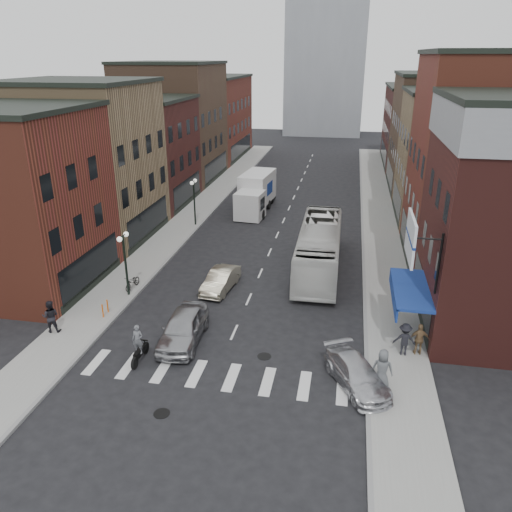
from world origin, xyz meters
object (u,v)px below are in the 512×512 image
(streetlamp_near, at_px, (125,253))
(box_truck, at_px, (255,193))
(ped_left_solo, at_px, (51,316))
(ped_right_c, at_px, (382,369))
(transit_bus, at_px, (319,248))
(billboard_sign, at_px, (412,239))
(sedan_left_near, at_px, (183,328))
(curb_car, at_px, (357,374))
(bike_rack, at_px, (105,308))
(ped_right_a, at_px, (405,339))
(sedan_left_far, at_px, (221,280))
(parked_bicycle, at_px, (133,282))
(ped_right_b, at_px, (419,339))
(streetlamp_far, at_px, (194,194))
(motorcycle_rider, at_px, (139,345))

(streetlamp_near, bearing_deg, box_truck, 77.47)
(ped_left_solo, xyz_separation_m, ped_right_c, (17.11, -1.71, 0.05))
(transit_bus, bearing_deg, billboard_sign, -65.14)
(streetlamp_near, distance_m, sedan_left_near, 6.98)
(curb_car, distance_m, ped_left_solo, 16.13)
(bike_rack, height_order, ped_right_a, ped_right_a)
(sedan_left_near, distance_m, ped_left_solo, 7.19)
(sedan_left_far, xyz_separation_m, parked_bicycle, (-5.48, -1.12, -0.09))
(curb_car, height_order, parked_bicycle, curb_car)
(box_truck, height_order, sedan_left_near, box_truck)
(billboard_sign, bearing_deg, parked_bicycle, 164.78)
(ped_left_solo, distance_m, ped_right_b, 19.09)
(streetlamp_far, distance_m, ped_left_solo, 19.16)
(streetlamp_near, xyz_separation_m, sedan_left_near, (5.02, -4.37, -2.10))
(streetlamp_near, distance_m, ped_right_c, 16.48)
(transit_bus, distance_m, sedan_left_near, 12.50)
(billboard_sign, distance_m, box_truck, 26.12)
(parked_bicycle, bearing_deg, billboard_sign, -8.66)
(curb_car, relative_size, parked_bicycle, 2.66)
(curb_car, bearing_deg, streetlamp_near, 127.08)
(sedan_left_near, distance_m, ped_right_c, 10.21)
(streetlamp_far, height_order, ped_right_c, streetlamp_far)
(sedan_left_near, bearing_deg, box_truck, 89.28)
(motorcycle_rider, xyz_separation_m, ped_left_solo, (-5.63, 1.58, 0.12))
(streetlamp_near, bearing_deg, parked_bicycle, 96.52)
(billboard_sign, height_order, curb_car, billboard_sign)
(transit_bus, bearing_deg, box_truck, 117.54)
(streetlamp_near, bearing_deg, streetlamp_far, 90.00)
(curb_car, height_order, ped_left_solo, ped_left_solo)
(bike_rack, height_order, ped_left_solo, ped_left_solo)
(sedan_left_far, distance_m, ped_right_a, 12.23)
(billboard_sign, distance_m, streetlamp_far, 23.92)
(billboard_sign, height_order, motorcycle_rider, billboard_sign)
(box_truck, bearing_deg, motorcycle_rider, -86.28)
(bike_rack, distance_m, transit_bus, 14.70)
(streetlamp_near, height_order, box_truck, streetlamp_near)
(motorcycle_rider, height_order, ped_right_b, motorcycle_rider)
(streetlamp_near, xyz_separation_m, motorcycle_rider, (3.48, -6.53, -1.98))
(box_truck, height_order, sedan_left_far, box_truck)
(transit_bus, xyz_separation_m, ped_right_c, (3.70, -13.08, -0.52))
(parked_bicycle, bearing_deg, streetlamp_near, -76.93)
(parked_bicycle, xyz_separation_m, ped_right_a, (16.28, -4.61, 0.42))
(billboard_sign, xyz_separation_m, ped_left_solo, (-18.13, -1.45, -5.08))
(streetlamp_far, height_order, ped_left_solo, streetlamp_far)
(bike_rack, height_order, ped_right_c, ped_right_c)
(ped_right_a, bearing_deg, box_truck, -61.86)
(streetlamp_near, bearing_deg, ped_right_b, -11.93)
(billboard_sign, relative_size, sedan_left_near, 0.77)
(motorcycle_rider, bearing_deg, sedan_left_near, 55.38)
(streetlamp_far, relative_size, ped_right_c, 2.16)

